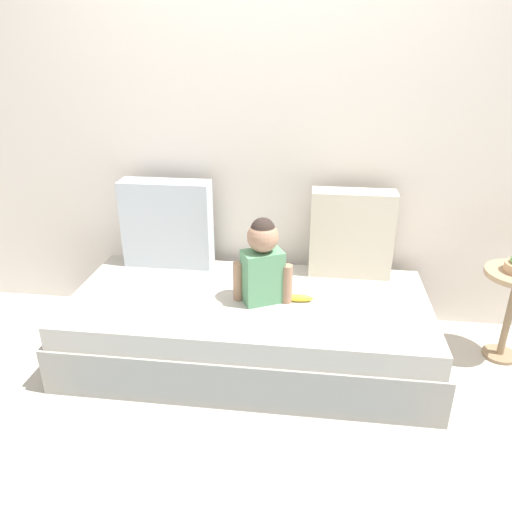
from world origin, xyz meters
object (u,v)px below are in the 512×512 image
object	(u,v)px
couch	(249,327)
throw_pillow_left	(167,224)
throw_pillow_right	(351,234)
toddler	(263,260)
banana	(298,298)

from	to	relation	value
couch	throw_pillow_left	bearing A→B (deg)	146.46
throw_pillow_left	throw_pillow_right	bearing A→B (deg)	0.00
throw_pillow_left	toddler	distance (m)	0.76
throw_pillow_right	toddler	size ratio (longest dim) A/B	1.09
toddler	couch	bearing A→B (deg)	157.26
banana	couch	bearing A→B (deg)	176.38
couch	toddler	xyz separation A→B (m)	(0.08, -0.03, 0.44)
couch	banana	distance (m)	0.35
throw_pillow_left	couch	bearing A→B (deg)	-33.54
couch	throw_pillow_right	xyz separation A→B (m)	(0.56, 0.37, 0.46)
couch	banana	world-z (taller)	banana
couch	throw_pillow_left	size ratio (longest dim) A/B	3.72
throw_pillow_left	throw_pillow_right	distance (m)	1.12
throw_pillow_left	toddler	world-z (taller)	throw_pillow_left
toddler	banana	bearing A→B (deg)	4.76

